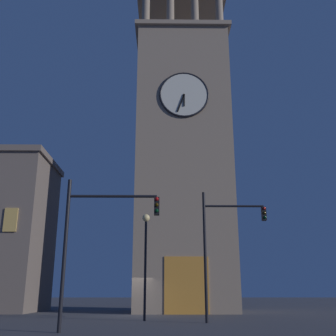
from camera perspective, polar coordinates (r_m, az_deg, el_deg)
ground_plane at (r=29.06m, az=-4.88°, el=-20.02°), size 200.00×200.00×0.00m
clocktower at (r=35.98m, az=2.03°, el=0.83°), size 8.44×8.79×30.94m
traffic_signal_near at (r=22.35m, az=7.77°, el=-9.66°), size 3.49×0.41×6.83m
traffic_signal_mid at (r=17.17m, az=-10.16°, el=-8.62°), size 3.93×0.41×6.12m
street_lamp at (r=23.78m, az=-3.18°, el=-10.95°), size 0.44×0.44×5.91m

